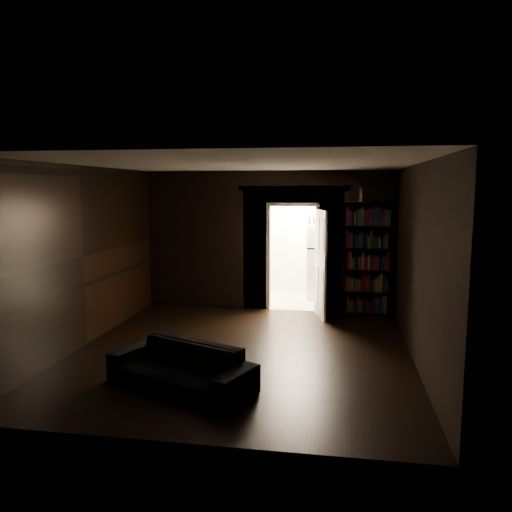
% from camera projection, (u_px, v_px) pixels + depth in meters
% --- Properties ---
extents(ground, '(5.50, 5.50, 0.00)m').
position_uv_depth(ground, '(242.00, 352.00, 7.51)').
color(ground, black).
rests_on(ground, ground).
extents(room_walls, '(5.02, 5.61, 2.84)m').
position_uv_depth(room_walls, '(253.00, 235.00, 8.34)').
color(room_walls, black).
rests_on(room_walls, ground).
extents(kitchen_alcove, '(2.20, 1.80, 2.60)m').
position_uv_depth(kitchen_alcove, '(297.00, 245.00, 11.05)').
color(kitchen_alcove, '#B0A79A').
rests_on(kitchen_alcove, ground).
extents(sofa, '(2.04, 1.48, 0.72)m').
position_uv_depth(sofa, '(181.00, 360.00, 6.12)').
color(sofa, black).
rests_on(sofa, ground).
extents(bookshelf, '(0.94, 0.46, 2.20)m').
position_uv_depth(bookshelf, '(366.00, 259.00, 9.54)').
color(bookshelf, black).
rests_on(bookshelf, ground).
extents(refrigerator, '(0.74, 0.68, 1.65)m').
position_uv_depth(refrigerator, '(324.00, 261.00, 11.16)').
color(refrigerator, white).
rests_on(refrigerator, ground).
extents(door, '(0.26, 0.83, 2.05)m').
position_uv_depth(door, '(321.00, 264.00, 9.47)').
color(door, white).
rests_on(door, ground).
extents(figurine, '(0.09, 0.09, 0.28)m').
position_uv_depth(figurine, '(361.00, 194.00, 9.46)').
color(figurine, white).
rests_on(figurine, bookshelf).
extents(bottles, '(0.56, 0.28, 0.23)m').
position_uv_depth(bottles, '(321.00, 219.00, 11.02)').
color(bottles, black).
rests_on(bottles, refrigerator).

